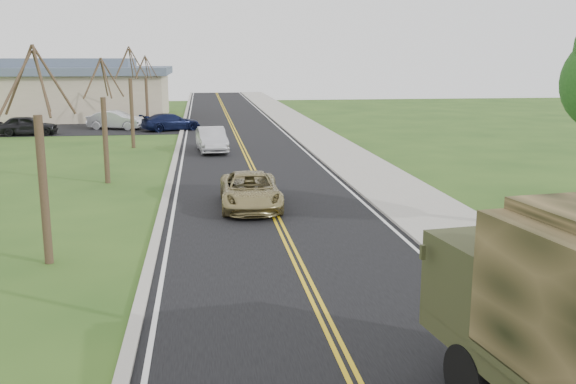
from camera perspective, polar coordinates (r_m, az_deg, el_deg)
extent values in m
cube|color=black|center=(48.58, -4.60, 5.07)|extent=(8.00, 120.00, 0.01)
cube|color=#9E998E|center=(48.97, 0.28, 5.22)|extent=(0.30, 120.00, 0.12)
cube|color=#9E998E|center=(49.24, 2.30, 5.24)|extent=(3.20, 120.00, 0.10)
cube|color=#9E998E|center=(48.53, -9.51, 4.99)|extent=(0.30, 120.00, 0.10)
cylinder|color=#38281C|center=(19.04, -20.90, 0.10)|extent=(0.24, 0.24, 4.20)
cylinder|color=#38281C|center=(18.72, -20.06, 9.33)|extent=(1.01, 0.33, 1.90)
cylinder|color=#38281C|center=(19.30, -21.04, 9.08)|extent=(0.13, 1.29, 1.74)
cylinder|color=#38281C|center=(18.99, -22.82, 9.15)|extent=(0.98, 0.43, 1.90)
cylinder|color=#38281C|center=(18.34, -23.11, 8.82)|extent=(0.79, 1.05, 1.77)
cylinder|color=#38281C|center=(18.24, -21.06, 9.21)|extent=(0.58, 0.90, 1.90)
cylinder|color=#38281C|center=(30.72, -15.92, 4.41)|extent=(0.24, 0.24, 3.96)
cylinder|color=#38281C|center=(30.56, -15.35, 9.78)|extent=(0.96, 0.32, 1.79)
cylinder|color=#38281C|center=(31.07, -16.01, 9.64)|extent=(0.12, 1.22, 1.65)
cylinder|color=#38281C|center=(30.73, -16.99, 9.70)|extent=(0.93, 0.41, 1.79)
cylinder|color=#38281C|center=(30.11, -17.04, 9.52)|extent=(0.75, 0.99, 1.67)
cylinder|color=#38281C|center=(30.08, -15.85, 9.73)|extent=(0.55, 0.85, 1.80)
cylinder|color=#38281C|center=(42.54, -13.71, 6.81)|extent=(0.24, 0.24, 4.44)
cylinder|color=#38281C|center=(42.48, -13.21, 11.15)|extent=(1.07, 0.35, 2.00)
cylinder|color=#38281C|center=(43.04, -13.78, 11.02)|extent=(0.13, 1.36, 1.84)
cylinder|color=#38281C|center=(42.64, -14.56, 11.09)|extent=(1.03, 0.46, 2.00)
cylinder|color=#38281C|center=(41.94, -14.56, 10.97)|extent=(0.83, 1.10, 1.87)
cylinder|color=#38281C|center=(41.94, -13.59, 11.13)|extent=(0.61, 0.95, 2.01)
cylinder|color=#38281C|center=(54.47, -12.43, 7.71)|extent=(0.24, 0.24, 4.08)
cylinder|color=#38281C|center=(54.44, -12.06, 10.83)|extent=(0.99, 0.33, 1.84)
cylinder|color=#38281C|center=(54.95, -12.48, 10.74)|extent=(0.13, 1.25, 1.69)
cylinder|color=#38281C|center=(54.56, -13.03, 10.79)|extent=(0.95, 0.42, 1.85)
cylinder|color=#38281C|center=(53.92, -13.01, 10.70)|extent=(0.77, 1.02, 1.72)
cylinder|color=#38281C|center=(53.93, -12.32, 10.81)|extent=(0.57, 0.88, 1.85)
cube|color=tan|center=(65.65, -19.67, 8.02)|extent=(20.00, 12.00, 4.20)
cube|color=#475466|center=(65.56, -19.81, 10.11)|extent=(21.00, 13.00, 0.70)
cube|color=#475466|center=(65.56, -19.86, 10.72)|extent=(14.00, 8.00, 0.90)
cube|color=black|center=(54.97, -15.47, 5.47)|extent=(18.00, 10.00, 0.02)
cylinder|color=black|center=(11.35, 15.90, -15.64)|extent=(0.51, 1.18, 1.14)
cube|color=#33371E|center=(11.81, 19.41, -7.38)|extent=(2.73, 2.29, 1.45)
cube|color=black|center=(12.48, 17.04, -5.19)|extent=(2.27, 0.39, 0.73)
imported|color=#948653|center=(24.81, -3.37, 0.11)|extent=(2.32, 4.91, 1.36)
imported|color=silver|center=(39.95, -6.80, 4.64)|extent=(2.01, 4.71, 1.51)
imported|color=black|center=(52.05, -22.18, 5.50)|extent=(4.46, 2.09, 1.48)
imported|color=silver|center=(54.14, -15.03, 6.20)|extent=(4.85, 2.95, 1.51)
imported|color=black|center=(52.23, -10.36, 6.14)|extent=(5.11, 3.65, 1.38)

